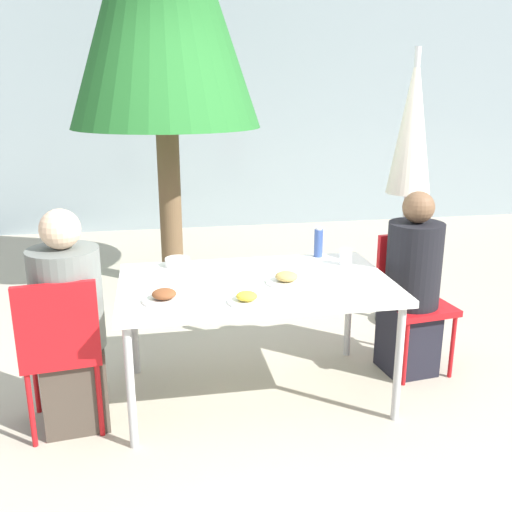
{
  "coord_description": "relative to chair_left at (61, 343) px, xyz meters",
  "views": [
    {
      "loc": [
        -0.56,
        -3.05,
        1.8
      ],
      "look_at": [
        0.0,
        0.0,
        0.88
      ],
      "focal_mm": 40.0,
      "sensor_mm": 36.0,
      "label": 1
    }
  ],
  "objects": [
    {
      "name": "person_left",
      "position": [
        0.04,
        0.09,
        0.05
      ],
      "size": [
        0.37,
        0.37,
        1.21
      ],
      "rotation": [
        0.0,
        0.0,
        0.11
      ],
      "color": "#473D33",
      "rests_on": "ground"
    },
    {
      "name": "drinking_cup",
      "position": [
        1.68,
        0.41,
        0.26
      ],
      "size": [
        0.07,
        0.07,
        0.1
      ],
      "color": "white",
      "rests_on": "dining_table"
    },
    {
      "name": "building_facade",
      "position": [
        1.07,
        4.68,
        0.98
      ],
      "size": [
        10.0,
        0.2,
        3.0
      ],
      "color": "#89999E",
      "rests_on": "ground"
    },
    {
      "name": "dining_table",
      "position": [
        1.07,
        0.2,
        0.16
      ],
      "size": [
        1.56,
        0.94,
        0.73
      ],
      "color": "white",
      "rests_on": "ground"
    },
    {
      "name": "person_right",
      "position": [
        2.1,
        0.33,
        0.04
      ],
      "size": [
        0.34,
        0.34,
        1.19
      ],
      "rotation": [
        0.0,
        0.0,
        -3.02
      ],
      "color": "black",
      "rests_on": "ground"
    },
    {
      "name": "chair_left",
      "position": [
        0.0,
        0.0,
        0.0
      ],
      "size": [
        0.44,
        0.44,
        0.88
      ],
      "rotation": [
        0.0,
        0.0,
        0.11
      ],
      "color": "red",
      "rests_on": "ground"
    },
    {
      "name": "plate_1",
      "position": [
        0.96,
        -0.12,
        0.23
      ],
      "size": [
        0.2,
        0.2,
        0.06
      ],
      "color": "white",
      "rests_on": "dining_table"
    },
    {
      "name": "plate_0",
      "position": [
        1.23,
        0.14,
        0.23
      ],
      "size": [
        0.24,
        0.24,
        0.07
      ],
      "color": "white",
      "rests_on": "dining_table"
    },
    {
      "name": "closed_umbrella",
      "position": [
        2.39,
        1.11,
        0.93
      ],
      "size": [
        0.36,
        0.36,
        2.07
      ],
      "color": "#333333",
      "rests_on": "ground"
    },
    {
      "name": "plate_2",
      "position": [
        0.54,
        -0.02,
        0.23
      ],
      "size": [
        0.23,
        0.23,
        0.06
      ],
      "color": "white",
      "rests_on": "dining_table"
    },
    {
      "name": "chair_right",
      "position": [
        2.14,
        0.42,
        0.0
      ],
      "size": [
        0.45,
        0.45,
        0.88
      ],
      "rotation": [
        0.0,
        0.0,
        -3.02
      ],
      "color": "red",
      "rests_on": "ground"
    },
    {
      "name": "bottle",
      "position": [
        1.56,
        0.61,
        0.3
      ],
      "size": [
        0.06,
        0.06,
        0.2
      ],
      "color": "#334C8E",
      "rests_on": "dining_table"
    },
    {
      "name": "salad_bowl",
      "position": [
        0.64,
        0.57,
        0.23
      ],
      "size": [
        0.15,
        0.15,
        0.05
      ],
      "color": "white",
      "rests_on": "dining_table"
    },
    {
      "name": "ground_plane",
      "position": [
        1.07,
        0.2,
        -0.52
      ],
      "size": [
        24.0,
        24.0,
        0.0
      ],
      "primitive_type": "plane",
      "color": "#B2A893"
    }
  ]
}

